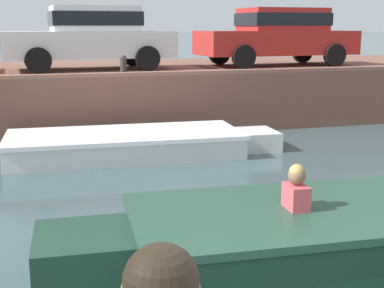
{
  "coord_description": "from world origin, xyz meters",
  "views": [
    {
      "loc": [
        -1.37,
        -1.66,
        2.43
      ],
      "look_at": [
        0.15,
        3.44,
        1.26
      ],
      "focal_mm": 50.0,
      "sensor_mm": 36.0,
      "label": 1
    }
  ],
  "objects_px": {
    "motorboat_passing": "(337,229)",
    "mooring_bollard_mid": "(123,65)",
    "boat_moored_central_white": "(136,144)",
    "car_centre_red": "(278,34)",
    "car_left_inner_white": "(91,35)"
  },
  "relations": [
    {
      "from": "car_left_inner_white",
      "to": "mooring_bollard_mid",
      "type": "height_order",
      "value": "car_left_inner_white"
    },
    {
      "from": "motorboat_passing",
      "to": "car_centre_red",
      "type": "bearing_deg",
      "value": 68.61
    },
    {
      "from": "mooring_bollard_mid",
      "to": "car_left_inner_white",
      "type": "bearing_deg",
      "value": 104.01
    },
    {
      "from": "boat_moored_central_white",
      "to": "motorboat_passing",
      "type": "bearing_deg",
      "value": -76.33
    },
    {
      "from": "motorboat_passing",
      "to": "mooring_bollard_mid",
      "type": "height_order",
      "value": "mooring_bollard_mid"
    },
    {
      "from": "boat_moored_central_white",
      "to": "motorboat_passing",
      "type": "relative_size",
      "value": 0.88
    },
    {
      "from": "boat_moored_central_white",
      "to": "mooring_bollard_mid",
      "type": "height_order",
      "value": "mooring_bollard_mid"
    },
    {
      "from": "motorboat_passing",
      "to": "mooring_bollard_mid",
      "type": "bearing_deg",
      "value": 99.43
    },
    {
      "from": "boat_moored_central_white",
      "to": "mooring_bollard_mid",
      "type": "distance_m",
      "value": 2.28
    },
    {
      "from": "car_centre_red",
      "to": "car_left_inner_white",
      "type": "bearing_deg",
      "value": 180.0
    },
    {
      "from": "boat_moored_central_white",
      "to": "car_centre_red",
      "type": "bearing_deg",
      "value": 38.28
    },
    {
      "from": "car_centre_red",
      "to": "motorboat_passing",
      "type": "bearing_deg",
      "value": -111.39
    },
    {
      "from": "car_left_inner_white",
      "to": "boat_moored_central_white",
      "type": "bearing_deg",
      "value": -84.15
    },
    {
      "from": "boat_moored_central_white",
      "to": "car_centre_red",
      "type": "relative_size",
      "value": 1.22
    },
    {
      "from": "car_left_inner_white",
      "to": "car_centre_red",
      "type": "relative_size",
      "value": 0.96
    }
  ]
}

